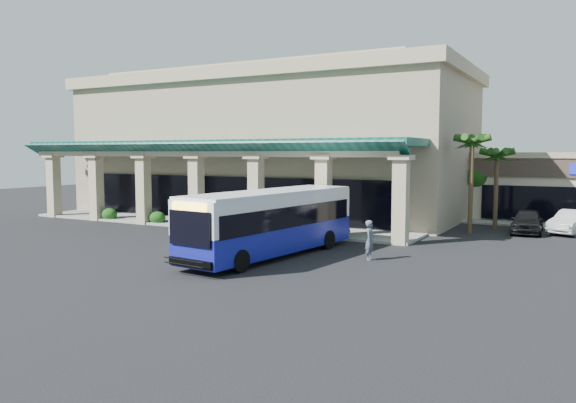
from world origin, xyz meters
The scene contains 11 objects.
ground centered at (0.00, 0.00, 0.00)m, with size 110.00×110.00×0.00m, color black.
main_building centered at (-8.00, 16.00, 5.67)m, with size 30.80×14.80×11.35m, color tan, non-canonical shape.
arcade centered at (-8.00, 6.80, 2.85)m, with size 30.00×6.20×5.70m, color #0B453C, non-canonical shape.
palm_0 centered at (8.50, 11.00, 3.30)m, with size 2.40×2.40×6.60m, color #183A0F, non-canonical shape.
palm_1 centered at (9.50, 14.00, 2.90)m, with size 2.40×2.40×5.80m, color #183A0F, non-canonical shape.
palm_2 centered at (-22.50, 6.50, 3.10)m, with size 2.40×2.40×6.20m, color #183A0F, non-canonical shape.
broadleaf_tree centered at (7.50, 19.00, 2.41)m, with size 2.60×2.60×4.81m, color #16420F, non-canonical shape.
transit_bus centered at (1.68, -1.00, 1.55)m, with size 2.58×11.09×3.10m, color #151B92, non-canonical shape.
pedestrian centered at (6.10, 0.34, 0.91)m, with size 0.66×0.44×1.82m, color #4C5567.
car_silver centered at (11.50, 12.95, 0.73)m, with size 1.73×4.31×1.47m, color black.
car_white centered at (13.93, 14.02, 0.72)m, with size 1.51×4.34×1.43m, color silver.
Camera 1 is at (14.86, -23.59, 4.88)m, focal length 35.00 mm.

